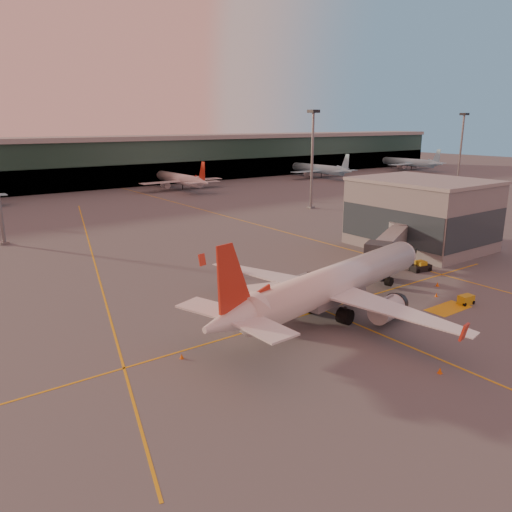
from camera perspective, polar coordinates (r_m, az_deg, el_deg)
ground at (r=56.21m, az=7.40°, el=-8.69°), size 600.00×600.00×0.00m
taxi_markings at (r=89.15m, az=-16.33°, el=-0.18°), size 100.12×173.00×0.01m
terminal at (r=182.78m, az=-25.17°, el=9.35°), size 400.00×20.00×17.60m
gate_building at (r=96.60m, az=18.38°, el=4.63°), size 18.40×22.40×12.60m
mast_east_near at (r=134.56m, az=6.46°, el=11.71°), size 2.40×2.40×25.60m
mast_east_far at (r=195.39m, az=22.41°, el=11.72°), size 2.40×2.40×25.60m
distant_aircraft_row at (r=163.35m, az=-19.39°, el=6.29°), size 350.00×34.00×13.00m
main_airplane at (r=59.84m, az=8.64°, el=-3.27°), size 39.25×35.63×11.90m
jet_bridge at (r=82.46m, az=15.34°, el=1.57°), size 19.50×12.09×5.88m
catering_truck at (r=57.84m, az=0.35°, el=-5.28°), size 5.92×3.87×4.24m
gpu_cart at (r=69.26m, az=22.87°, el=-4.64°), size 2.16×1.45×1.18m
pushback_tug at (r=81.90m, az=18.31°, el=-1.20°), size 3.45×2.34×1.62m
cone_nose at (r=75.29m, az=20.03°, el=-3.05°), size 0.48×0.48×0.61m
cone_tail at (r=50.54m, az=-8.50°, el=-11.26°), size 0.40×0.40×0.51m
cone_wing_right at (r=50.30m, az=20.29°, el=-12.19°), size 0.46×0.46×0.58m
cone_wing_left at (r=74.50m, az=-1.63°, el=-2.33°), size 0.41×0.41×0.53m
cone_fwd at (r=70.85m, az=19.91°, el=-4.20°), size 0.39×0.39×0.50m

